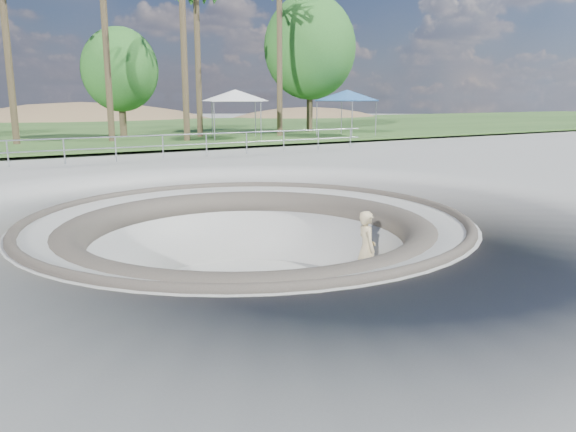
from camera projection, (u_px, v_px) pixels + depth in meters
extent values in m
plane|color=#A0A19C|center=(248.00, 218.00, 13.07)|extent=(180.00, 180.00, 0.00)
torus|color=#A0A19C|center=(249.00, 299.00, 13.48)|extent=(14.00, 14.00, 4.00)
cylinder|color=#A0A19C|center=(249.00, 297.00, 13.47)|extent=(6.60, 6.60, 0.10)
torus|color=#504A40|center=(248.00, 219.00, 13.07)|extent=(10.24, 10.24, 0.24)
torus|color=#504A40|center=(248.00, 237.00, 13.16)|extent=(8.91, 8.91, 0.81)
cube|color=#2D5221|center=(41.00, 132.00, 41.60)|extent=(180.00, 36.00, 0.12)
ellipsoid|color=olive|center=(88.00, 185.00, 69.14)|extent=(61.60, 44.00, 28.60)
ellipsoid|color=olive|center=(307.00, 159.00, 75.40)|extent=(42.00, 30.00, 19.50)
cylinder|color=#909498|center=(115.00, 137.00, 22.91)|extent=(25.00, 0.05, 0.05)
cylinder|color=#909498|center=(116.00, 148.00, 23.00)|extent=(25.00, 0.05, 0.05)
cube|color=brown|center=(365.00, 286.00, 13.90)|extent=(0.85, 0.38, 0.02)
cylinder|color=#BBBCC1|center=(365.00, 287.00, 13.91)|extent=(0.07, 0.17, 0.04)
cylinder|color=#BBBCC1|center=(365.00, 287.00, 13.91)|extent=(0.07, 0.17, 0.04)
cylinder|color=white|center=(365.00, 288.00, 13.91)|extent=(0.07, 0.04, 0.06)
cylinder|color=white|center=(365.00, 288.00, 13.91)|extent=(0.07, 0.04, 0.06)
cylinder|color=white|center=(365.00, 288.00, 13.91)|extent=(0.07, 0.04, 0.06)
cylinder|color=white|center=(365.00, 288.00, 13.91)|extent=(0.07, 0.04, 0.06)
imported|color=#CBB683|center=(366.00, 249.00, 13.70)|extent=(0.63, 0.79, 1.88)
cylinder|color=#909498|center=(225.00, 122.00, 32.44)|extent=(0.06, 0.06, 2.15)
cylinder|color=#909498|center=(266.00, 121.00, 33.81)|extent=(0.06, 0.06, 2.15)
cylinder|color=#909498|center=(206.00, 120.00, 34.74)|extent=(0.06, 0.06, 2.15)
cylinder|color=#909498|center=(246.00, 119.00, 36.11)|extent=(0.06, 0.06, 2.15)
cube|color=white|center=(235.00, 101.00, 34.03)|extent=(3.78, 3.78, 0.08)
cone|color=white|center=(235.00, 95.00, 33.96)|extent=(5.44, 5.44, 0.69)
cylinder|color=#909498|center=(342.00, 120.00, 34.80)|extent=(0.06, 0.06, 2.17)
cylinder|color=#909498|center=(377.00, 119.00, 36.18)|extent=(0.06, 0.06, 2.17)
cylinder|color=#909498|center=(317.00, 119.00, 37.12)|extent=(0.06, 0.06, 2.17)
cylinder|color=#909498|center=(351.00, 118.00, 38.50)|extent=(0.06, 0.06, 2.17)
cube|color=#2B5D9E|center=(347.00, 100.00, 36.40)|extent=(3.74, 3.74, 0.08)
cone|color=#2B5D9E|center=(347.00, 95.00, 36.33)|extent=(5.56, 5.56, 0.69)
cylinder|color=#4F412D|center=(8.00, 55.00, 29.31)|extent=(0.36, 0.36, 9.51)
cylinder|color=#4F412D|center=(105.00, 32.00, 31.03)|extent=(0.36, 0.36, 12.28)
cylinder|color=#4F412D|center=(198.00, 62.00, 35.14)|extent=(0.36, 0.36, 9.43)
cylinder|color=#4F412D|center=(184.00, 51.00, 31.73)|extent=(0.36, 0.36, 10.29)
cylinder|color=#4F412D|center=(280.00, 60.00, 35.76)|extent=(0.36, 0.36, 9.81)
cylinder|color=#4F412D|center=(122.00, 107.00, 35.53)|extent=(0.44, 0.44, 3.99)
ellipsoid|color=#296121|center=(120.00, 70.00, 35.06)|extent=(4.77, 4.33, 5.20)
cylinder|color=#4F412D|center=(310.00, 94.00, 41.03)|extent=(0.44, 0.44, 5.69)
ellipsoid|color=#296121|center=(310.00, 47.00, 40.36)|extent=(6.79, 6.18, 7.41)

